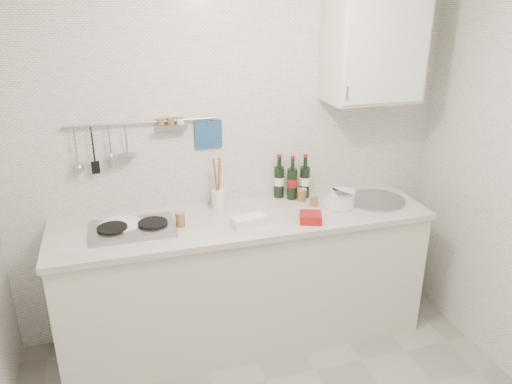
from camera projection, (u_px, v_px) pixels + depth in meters
back_wall at (232, 155)px, 3.36m from camera, size 3.00×0.02×2.50m
counter at (246, 282)px, 3.40m from camera, size 2.44×0.64×0.96m
wall_rail at (140, 138)px, 3.11m from camera, size 0.98×0.09×0.34m
wall_cabinet at (374, 46)px, 3.18m from camera, size 0.60×0.38×0.70m
plate_stack_hob at (120, 226)px, 3.05m from camera, size 0.27×0.26×0.03m
plate_stack_sink at (340, 199)px, 3.38m from camera, size 0.23×0.22×0.10m
wine_bottles at (292, 177)px, 3.47m from camera, size 0.25×0.13×0.31m
butter_dish at (249, 221)px, 3.09m from camera, size 0.23×0.14×0.06m
strawberry_punnet at (311, 218)px, 3.14m from camera, size 0.17×0.17×0.06m
utensil_crock at (218, 197)px, 3.31m from camera, size 0.09×0.09×0.37m
jar_a at (218, 199)px, 3.39m from camera, size 0.07×0.07×0.08m
jar_b at (302, 195)px, 3.46m from camera, size 0.07×0.07×0.09m
jar_c at (314, 200)px, 3.37m from camera, size 0.06×0.06×0.08m
jar_d at (180, 219)px, 3.07m from camera, size 0.06×0.06×0.10m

